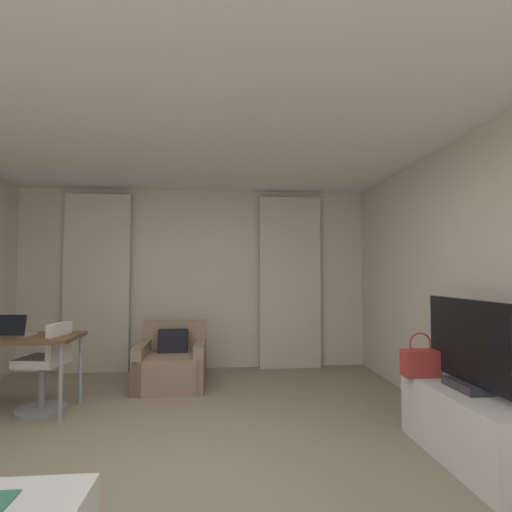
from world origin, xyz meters
TOP-DOWN VIEW (x-y plane):
  - ground_plane at (0.00, 0.00)m, footprint 12.00×12.00m
  - wall_window at (0.00, 3.03)m, footprint 5.12×0.06m
  - ceiling at (0.00, 0.00)m, footprint 5.12×6.12m
  - curtain_left_panel at (-1.38, 2.90)m, footprint 0.90×0.06m
  - curtain_right_panel at (1.38, 2.90)m, footprint 0.90×0.06m
  - armchair at (-0.23, 2.13)m, footprint 0.81×0.76m
  - desk at (-1.79, 1.34)m, footprint 1.44×0.61m
  - desk_chair at (-1.37, 1.38)m, footprint 0.48×0.48m
  - laptop at (-1.67, 1.34)m, footprint 0.34×0.27m
  - tv_console at (2.20, 0.04)m, footprint 0.50×1.18m
  - tv_flatscreen at (2.20, 0.08)m, footprint 0.20×0.91m
  - handbag_primary at (2.05, 0.46)m, footprint 0.30×0.14m

SIDE VIEW (x-z plane):
  - ground_plane at x=0.00m, z-range 0.00..0.00m
  - tv_console at x=2.20m, z-range 0.00..0.51m
  - armchair at x=-0.23m, z-range -0.11..0.65m
  - desk_chair at x=-1.37m, z-range -0.05..0.83m
  - handbag_primary at x=2.05m, z-range 0.45..0.81m
  - desk at x=-1.79m, z-range 0.31..1.07m
  - laptop at x=-1.67m, z-range 0.69..0.91m
  - tv_flatscreen at x=2.20m, z-range 0.49..1.16m
  - curtain_left_panel at x=-1.38m, z-range 0.00..2.50m
  - curtain_right_panel at x=1.38m, z-range 0.00..2.50m
  - wall_window at x=0.00m, z-range 0.00..2.60m
  - ceiling at x=0.00m, z-range 2.60..2.66m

